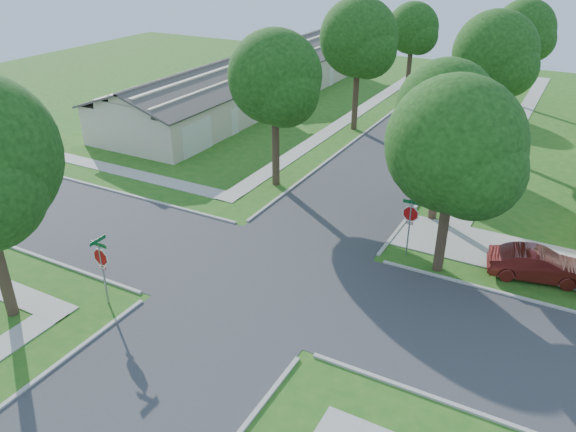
# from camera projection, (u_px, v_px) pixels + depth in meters

# --- Properties ---
(ground) EXTENTS (100.00, 100.00, 0.00)m
(ground) POSITION_uv_depth(u_px,v_px,m) (268.00, 277.00, 24.36)
(ground) COLOR #245F19
(ground) RESTS_ON ground
(road_ns) EXTENTS (7.00, 100.00, 0.02)m
(road_ns) POSITION_uv_depth(u_px,v_px,m) (268.00, 277.00, 24.36)
(road_ns) COLOR #333335
(road_ns) RESTS_ON ground
(sidewalk_ne) EXTENTS (1.20, 40.00, 0.04)m
(sidewalk_ne) POSITION_uv_depth(u_px,v_px,m) (513.00, 132.00, 42.13)
(sidewalk_ne) COLOR #9E9B91
(sidewalk_ne) RESTS_ON ground
(sidewalk_nw) EXTENTS (1.20, 40.00, 0.04)m
(sidewalk_nw) POSITION_uv_depth(u_px,v_px,m) (361.00, 110.00, 47.33)
(sidewalk_nw) COLOR #9E9B91
(sidewalk_nw) RESTS_ON ground
(driveway) EXTENTS (8.80, 3.60, 0.05)m
(driveway) POSITION_uv_depth(u_px,v_px,m) (487.00, 248.00, 26.54)
(driveway) COLOR #9E9B91
(driveway) RESTS_ON ground
(stop_sign_sw) EXTENTS (1.05, 0.80, 2.98)m
(stop_sign_sw) POSITION_uv_depth(u_px,v_px,m) (101.00, 260.00, 21.76)
(stop_sign_sw) COLOR gray
(stop_sign_sw) RESTS_ON ground
(stop_sign_ne) EXTENTS (1.05, 0.80, 2.98)m
(stop_sign_ne) POSITION_uv_depth(u_px,v_px,m) (410.00, 216.00, 25.12)
(stop_sign_ne) COLOR gray
(stop_sign_ne) RESTS_ON ground
(tree_e_near) EXTENTS (4.97, 4.80, 8.28)m
(tree_e_near) POSITION_uv_depth(u_px,v_px,m) (446.00, 114.00, 26.85)
(tree_e_near) COLOR #38281C
(tree_e_near) RESTS_ON ground
(tree_e_mid) EXTENTS (5.59, 5.40, 9.21)m
(tree_e_mid) POSITION_uv_depth(u_px,v_px,m) (496.00, 57.00, 35.98)
(tree_e_mid) COLOR #38281C
(tree_e_mid) RESTS_ON ground
(tree_e_far) EXTENTS (5.17, 5.00, 8.72)m
(tree_e_far) POSITION_uv_depth(u_px,v_px,m) (524.00, 33.00, 46.29)
(tree_e_far) COLOR #38281C
(tree_e_far) RESTS_ON ground
(tree_w_near) EXTENTS (5.38, 5.20, 8.97)m
(tree_w_near) POSITION_uv_depth(u_px,v_px,m) (276.00, 82.00, 30.64)
(tree_w_near) COLOR #38281C
(tree_w_near) RESTS_ON ground
(tree_w_mid) EXTENTS (5.80, 5.60, 9.56)m
(tree_w_mid) POSITION_uv_depth(u_px,v_px,m) (359.00, 41.00, 39.88)
(tree_w_mid) COLOR #38281C
(tree_w_mid) RESTS_ON ground
(tree_w_far) EXTENTS (4.76, 4.60, 8.04)m
(tree_w_far) POSITION_uv_depth(u_px,v_px,m) (413.00, 31.00, 50.51)
(tree_w_far) COLOR #38281C
(tree_w_far) RESTS_ON ground
(tree_ne_corner) EXTENTS (5.80, 5.60, 8.66)m
(tree_ne_corner) POSITION_uv_depth(u_px,v_px,m) (456.00, 151.00, 22.42)
(tree_ne_corner) COLOR #38281C
(tree_ne_corner) RESTS_ON ground
(house_nw_near) EXTENTS (8.42, 13.60, 4.23)m
(house_nw_near) POSITION_uv_depth(u_px,v_px,m) (185.00, 109.00, 42.25)
(house_nw_near) COLOR beige
(house_nw_near) RESTS_ON ground
(house_nw_far) EXTENTS (8.42, 13.60, 4.23)m
(house_nw_far) POSITION_uv_depth(u_px,v_px,m) (292.00, 67.00, 55.58)
(house_nw_far) COLOR beige
(house_nw_far) RESTS_ON ground
(car_driveway) EXTENTS (4.30, 2.26, 1.35)m
(car_driveway) POSITION_uv_depth(u_px,v_px,m) (538.00, 265.00, 24.01)
(car_driveway) COLOR #561411
(car_driveway) RESTS_ON ground
(car_curb_east) EXTENTS (1.97, 3.97, 1.30)m
(car_curb_east) POSITION_uv_depth(u_px,v_px,m) (485.00, 105.00, 46.29)
(car_curb_east) COLOR black
(car_curb_east) RESTS_ON ground
(car_curb_west) EXTENTS (2.03, 4.77, 1.37)m
(car_curb_west) POSITION_uv_depth(u_px,v_px,m) (439.00, 82.00, 53.30)
(car_curb_west) COLOR black
(car_curb_west) RESTS_ON ground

